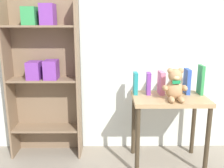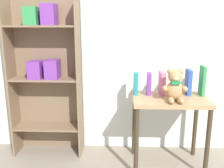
{
  "view_description": "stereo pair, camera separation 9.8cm",
  "coord_description": "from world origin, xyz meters",
  "views": [
    {
      "loc": [
        -0.33,
        -0.99,
        1.29
      ],
      "look_at": [
        -0.31,
        1.18,
        0.76
      ],
      "focal_mm": 40.0,
      "sensor_mm": 36.0,
      "label": 1
    },
    {
      "loc": [
        -0.23,
        -0.99,
        1.29
      ],
      "look_at": [
        -0.31,
        1.18,
        0.76
      ],
      "focal_mm": 40.0,
      "sensor_mm": 36.0,
      "label": 2
    }
  ],
  "objects": [
    {
      "name": "book_standing_pink",
      "position": [
        0.14,
        1.23,
        0.75
      ],
      "size": [
        0.05,
        0.14,
        0.21
      ],
      "primitive_type": "cube",
      "rotation": [
        0.0,
        0.0,
        0.03
      ],
      "color": "#D17093",
      "rests_on": "display_table"
    },
    {
      "name": "book_standing_blue",
      "position": [
        0.38,
        1.24,
        0.77
      ],
      "size": [
        0.04,
        0.13,
        0.23
      ],
      "primitive_type": "cube",
      "rotation": [
        0.0,
        0.0,
        0.01
      ],
      "color": "#2D51B7",
      "rests_on": "display_table"
    },
    {
      "name": "wall_back",
      "position": [
        0.0,
        1.49,
        1.25
      ],
      "size": [
        4.8,
        0.06,
        2.5
      ],
      "color": "silver",
      "rests_on": "ground_plane"
    },
    {
      "name": "bookshelf_side",
      "position": [
        -0.95,
        1.35,
        0.86
      ],
      "size": [
        0.67,
        0.24,
        1.54
      ],
      "color": "#7F664C",
      "rests_on": "ground_plane"
    },
    {
      "name": "book_standing_orange",
      "position": [
        0.26,
        1.22,
        0.76
      ],
      "size": [
        0.04,
        0.12,
        0.21
      ],
      "primitive_type": "cube",
      "rotation": [
        0.0,
        0.0,
        -0.03
      ],
      "color": "orange",
      "rests_on": "display_table"
    },
    {
      "name": "book_standing_teal",
      "position": [
        -0.1,
        1.23,
        0.75
      ],
      "size": [
        0.04,
        0.11,
        0.2
      ],
      "primitive_type": "cube",
      "rotation": [
        0.0,
        0.0,
        0.02
      ],
      "color": "teal",
      "rests_on": "display_table"
    },
    {
      "name": "book_standing_green",
      "position": [
        0.5,
        1.22,
        0.78
      ],
      "size": [
        0.03,
        0.12,
        0.27
      ],
      "primitive_type": "cube",
      "rotation": [
        0.0,
        0.0,
        -0.0
      ],
      "color": "#33934C",
      "rests_on": "display_table"
    },
    {
      "name": "teddy_bear",
      "position": [
        0.22,
        1.04,
        0.78
      ],
      "size": [
        0.21,
        0.19,
        0.27
      ],
      "color": "tan",
      "rests_on": "display_table"
    },
    {
      "name": "book_standing_purple",
      "position": [
        0.02,
        1.22,
        0.75
      ],
      "size": [
        0.04,
        0.11,
        0.2
      ],
      "primitive_type": "cube",
      "rotation": [
        0.0,
        0.0,
        -0.04
      ],
      "color": "purple",
      "rests_on": "display_table"
    },
    {
      "name": "display_table",
      "position": [
        0.2,
        1.13,
        0.54
      ],
      "size": [
        0.65,
        0.43,
        0.65
      ],
      "color": "tan",
      "rests_on": "ground_plane"
    }
  ]
}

